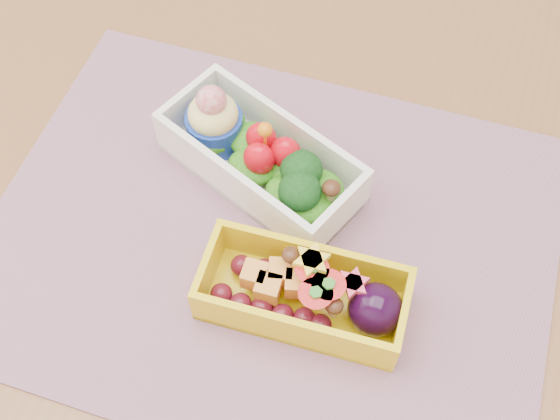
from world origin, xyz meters
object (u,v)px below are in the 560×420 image
(table, at_px, (255,284))
(bento_yellow, at_px, (308,294))
(bento_white, at_px, (260,157))
(placemat, at_px, (269,238))

(table, xyz_separation_m, bento_yellow, (0.06, -0.05, 0.12))
(bento_white, relative_size, bento_yellow, 1.21)
(bento_yellow, bearing_deg, bento_white, 122.77)
(table, relative_size, placemat, 2.67)
(placemat, distance_m, bento_yellow, 0.07)
(placemat, bearing_deg, table, 172.43)
(placemat, xyz_separation_m, bento_white, (-0.03, 0.06, 0.02))
(placemat, distance_m, bento_white, 0.07)
(table, relative_size, bento_white, 6.40)
(placemat, relative_size, bento_white, 2.40)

